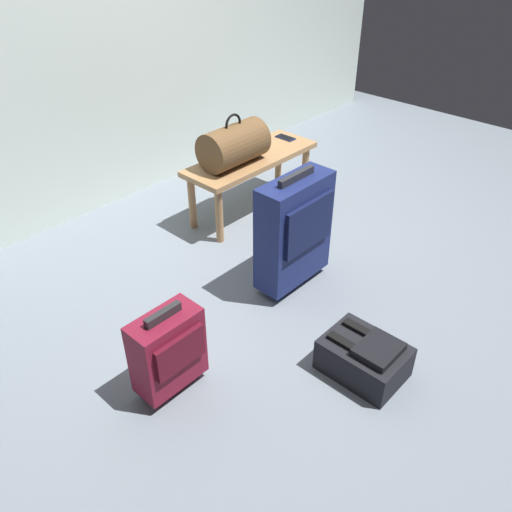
% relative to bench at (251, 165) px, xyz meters
% --- Properties ---
extents(ground_plane, '(6.60, 6.60, 0.00)m').
position_rel_bench_xyz_m(ground_plane, '(-0.46, -0.72, -0.35)').
color(ground_plane, slate).
extents(bench, '(1.00, 0.36, 0.42)m').
position_rel_bench_xyz_m(bench, '(0.00, 0.00, 0.00)').
color(bench, '#A87A4C').
rests_on(bench, ground).
extents(duffel_bag_brown, '(0.44, 0.26, 0.34)m').
position_rel_bench_xyz_m(duffel_bag_brown, '(-0.17, -0.00, 0.20)').
color(duffel_bag_brown, brown).
rests_on(duffel_bag_brown, bench).
extents(cell_phone, '(0.07, 0.14, 0.01)m').
position_rel_bench_xyz_m(cell_phone, '(0.40, 0.03, 0.07)').
color(cell_phone, '#191E4C').
rests_on(cell_phone, bench).
extents(suitcase_upright_navy, '(0.47, 0.20, 0.70)m').
position_rel_bench_xyz_m(suitcase_upright_navy, '(-0.47, -0.76, 0.01)').
color(suitcase_upright_navy, navy).
rests_on(suitcase_upright_navy, ground).
extents(suitcase_small_burgundy, '(0.32, 0.19, 0.46)m').
position_rel_bench_xyz_m(suitcase_small_burgundy, '(-1.46, -0.87, -0.11)').
color(suitcase_small_burgundy, maroon).
rests_on(suitcase_small_burgundy, ground).
extents(backpack_dark, '(0.28, 0.38, 0.21)m').
position_rel_bench_xyz_m(backpack_dark, '(-0.78, -1.46, -0.26)').
color(backpack_dark, black).
rests_on(backpack_dark, ground).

